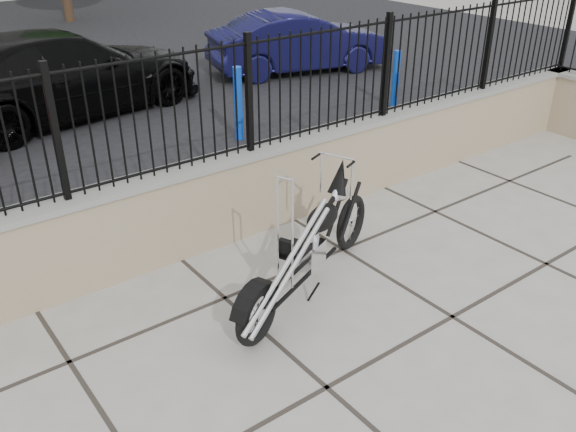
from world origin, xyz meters
The scene contains 8 objects.
ground_plane centered at (0.00, 0.00, 0.00)m, with size 90.00×90.00×0.00m, color #99968E.
retaining_wall centered at (0.00, 2.50, 0.48)m, with size 14.00×0.36×0.96m, color gray.
iron_fence centered at (0.00, 2.50, 1.56)m, with size 14.00×0.08×1.20m, color black.
chopper_motorcycle centered at (0.70, 1.13, 0.69)m, with size 2.31×0.41×1.39m, color black, non-canonical shape.
car_black centered at (0.71, 7.89, 0.73)m, with size 2.04×5.03×1.46m, color black.
car_blue centered at (5.83, 7.83, 0.63)m, with size 1.34×3.85×1.27m, color #0F0F3A.
bollard_b centered at (2.47, 5.05, 0.57)m, with size 0.14×0.14×1.15m, color #0B57AB.
bollard_c centered at (5.61, 4.75, 0.51)m, with size 0.12×0.12×1.02m, color #0D2DD1.
Camera 1 is at (-2.40, -2.68, 3.39)m, focal length 38.00 mm.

